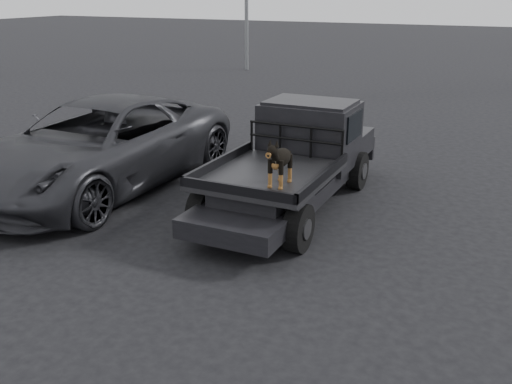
% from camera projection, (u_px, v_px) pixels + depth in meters
% --- Properties ---
extents(ground, '(120.00, 120.00, 0.00)m').
position_uv_depth(ground, '(225.00, 251.00, 8.75)').
color(ground, black).
rests_on(ground, ground).
extents(flatbed_ute, '(2.00, 5.40, 0.92)m').
position_uv_depth(flatbed_ute, '(290.00, 183.00, 10.38)').
color(flatbed_ute, black).
rests_on(flatbed_ute, ground).
extents(ute_cab, '(1.72, 1.30, 0.88)m').
position_uv_depth(ute_cab, '(310.00, 124.00, 10.88)').
color(ute_cab, black).
rests_on(ute_cab, flatbed_ute).
extents(headache_rack, '(1.80, 0.08, 0.55)m').
position_uv_depth(headache_rack, '(295.00, 141.00, 10.30)').
color(headache_rack, black).
rests_on(headache_rack, flatbed_ute).
extents(dog, '(0.32, 0.60, 0.74)m').
position_uv_depth(dog, '(280.00, 162.00, 8.73)').
color(dog, black).
rests_on(dog, flatbed_ute).
extents(parked_suv, '(2.96, 6.28, 1.73)m').
position_uv_depth(parked_suv, '(99.00, 145.00, 11.28)').
color(parked_suv, '#2D2D32').
rests_on(parked_suv, ground).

